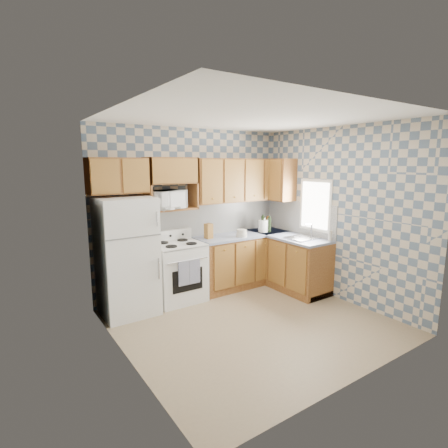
{
  "coord_description": "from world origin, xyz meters",
  "views": [
    {
      "loc": [
        -2.81,
        -3.48,
        2.15
      ],
      "look_at": [
        0.05,
        0.75,
        1.25
      ],
      "focal_mm": 28.0,
      "sensor_mm": 36.0,
      "label": 1
    }
  ],
  "objects_px": {
    "microwave": "(167,200)",
    "refrigerator": "(127,257)",
    "stove_body": "(178,273)",
    "electric_kettle": "(263,226)"
  },
  "relations": [
    {
      "from": "microwave",
      "to": "refrigerator",
      "type": "bearing_deg",
      "value": 172.05
    },
    {
      "from": "stove_body",
      "to": "electric_kettle",
      "type": "bearing_deg",
      "value": -1.3
    },
    {
      "from": "microwave",
      "to": "stove_body",
      "type": "bearing_deg",
      "value": -69.15
    },
    {
      "from": "refrigerator",
      "to": "microwave",
      "type": "distance_m",
      "value": 1.05
    },
    {
      "from": "microwave",
      "to": "electric_kettle",
      "type": "height_order",
      "value": "microwave"
    },
    {
      "from": "refrigerator",
      "to": "microwave",
      "type": "height_order",
      "value": "microwave"
    },
    {
      "from": "refrigerator",
      "to": "stove_body",
      "type": "height_order",
      "value": "refrigerator"
    },
    {
      "from": "stove_body",
      "to": "electric_kettle",
      "type": "distance_m",
      "value": 1.79
    },
    {
      "from": "refrigerator",
      "to": "stove_body",
      "type": "bearing_deg",
      "value": 1.78
    },
    {
      "from": "refrigerator",
      "to": "stove_body",
      "type": "distance_m",
      "value": 0.89
    }
  ]
}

